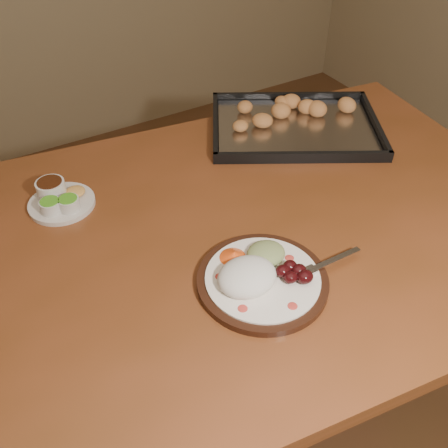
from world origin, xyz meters
TOP-DOWN VIEW (x-y plane):
  - dining_table at (0.16, 0.26)m, footprint 1.60×1.08m
  - dinner_plate at (0.18, 0.09)m, footprint 0.32×0.24m
  - condiment_saucer at (-0.07, 0.51)m, footprint 0.14×0.14m
  - baking_tray at (0.57, 0.51)m, footprint 0.54×0.50m

SIDE VIEW (x-z plane):
  - dining_table at x=0.16m, z-range 0.28..1.03m
  - baking_tray at x=0.57m, z-range 0.74..0.79m
  - condiment_saucer at x=-0.07m, z-range 0.74..0.79m
  - dinner_plate at x=0.18m, z-range 0.74..0.80m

